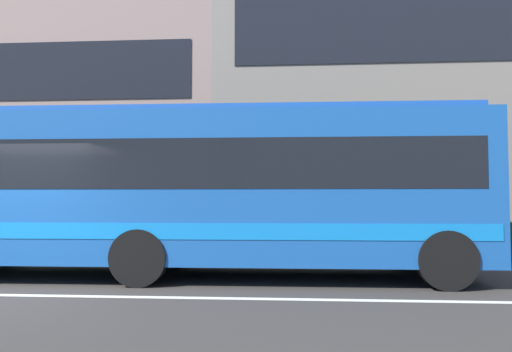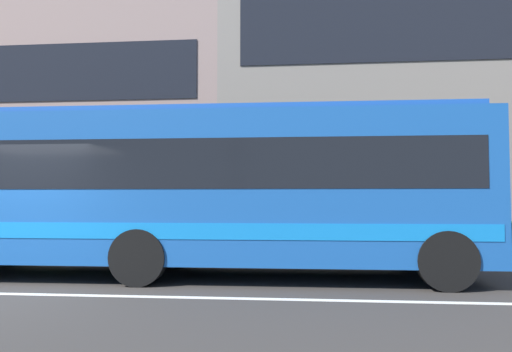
# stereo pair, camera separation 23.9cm
# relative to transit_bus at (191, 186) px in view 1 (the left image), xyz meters

# --- Properties ---
(hedge_row_far) EXTENTS (19.03, 1.10, 0.95)m
(hedge_row_far) POSITION_rel_transit_bus_xyz_m (1.00, 3.29, -1.30)
(hedge_row_far) COLOR #26471E
(hedge_row_far) RESTS_ON ground_plane
(apartment_block_left) EXTENTS (18.62, 9.52, 10.73)m
(apartment_block_left) POSITION_rel_transit_bus_xyz_m (-10.16, 12.25, 3.59)
(apartment_block_left) COLOR gray
(apartment_block_left) RESTS_ON ground_plane
(apartment_block_right) EXTENTS (20.91, 9.52, 13.08)m
(apartment_block_right) POSITION_rel_transit_bus_xyz_m (9.61, 12.25, 4.77)
(apartment_block_right) COLOR gray
(apartment_block_right) RESTS_ON ground_plane
(transit_bus) EXTENTS (11.17, 2.67, 3.22)m
(transit_bus) POSITION_rel_transit_bus_xyz_m (0.00, 0.00, 0.00)
(transit_bus) COLOR #184E9C
(transit_bus) RESTS_ON ground_plane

